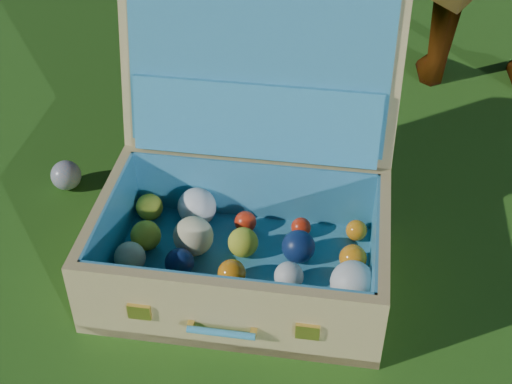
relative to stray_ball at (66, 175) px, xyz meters
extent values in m
plane|color=#215114|center=(0.71, 0.06, -0.04)|extent=(60.00, 60.00, 0.00)
sphere|color=teal|center=(0.00, 0.00, 0.00)|extent=(0.08, 0.08, 0.08)
cube|color=tan|center=(0.55, -0.11, -0.03)|extent=(0.71, 0.57, 0.02)
cube|color=tan|center=(0.60, -0.30, 0.05)|extent=(0.61, 0.19, 0.19)
cube|color=tan|center=(0.50, 0.07, 0.05)|extent=(0.61, 0.19, 0.19)
cube|color=tan|center=(0.26, -0.19, 0.05)|extent=(0.12, 0.36, 0.19)
cube|color=tan|center=(0.84, -0.04, 0.05)|extent=(0.12, 0.36, 0.19)
cube|color=teal|center=(0.55, -0.11, -0.01)|extent=(0.65, 0.51, 0.01)
cube|color=teal|center=(0.60, -0.29, 0.07)|extent=(0.56, 0.16, 0.16)
cube|color=teal|center=(0.50, 0.06, 0.07)|extent=(0.56, 0.16, 0.16)
cube|color=teal|center=(0.27, -0.19, 0.07)|extent=(0.10, 0.36, 0.16)
cube|color=teal|center=(0.83, -0.04, 0.07)|extent=(0.10, 0.36, 0.16)
cube|color=tan|center=(0.48, 0.15, 0.35)|extent=(0.64, 0.29, 0.41)
cube|color=teal|center=(0.48, 0.13, 0.35)|extent=(0.58, 0.24, 0.36)
cube|color=teal|center=(0.49, 0.09, 0.24)|extent=(0.55, 0.20, 0.17)
cube|color=#F2C659|center=(0.45, -0.36, 0.05)|extent=(0.05, 0.02, 0.04)
cube|color=#F2C659|center=(0.77, -0.28, 0.05)|extent=(0.05, 0.02, 0.04)
cylinder|color=teal|center=(0.61, -0.33, 0.04)|extent=(0.13, 0.05, 0.01)
cube|color=#F2C659|center=(0.55, -0.34, 0.04)|extent=(0.02, 0.02, 0.01)
cube|color=#F2C659|center=(0.67, -0.31, 0.04)|extent=(0.02, 0.02, 0.01)
sphere|color=gold|center=(0.37, -0.31, 0.03)|extent=(0.07, 0.07, 0.07)
sphere|color=#AE9217|center=(0.48, -0.27, 0.03)|extent=(0.08, 0.08, 0.08)
sphere|color=#AE9217|center=(0.59, -0.24, 0.03)|extent=(0.08, 0.08, 0.08)
sphere|color=gold|center=(0.71, -0.22, 0.02)|extent=(0.06, 0.06, 0.06)
sphere|color=gold|center=(0.81, -0.18, 0.03)|extent=(0.08, 0.08, 0.08)
sphere|color=beige|center=(0.33, -0.21, 0.03)|extent=(0.07, 0.07, 0.07)
sphere|color=#102350|center=(0.43, -0.18, 0.02)|extent=(0.07, 0.07, 0.07)
sphere|color=orange|center=(0.55, -0.16, 0.02)|extent=(0.06, 0.06, 0.06)
sphere|color=silver|center=(0.67, -0.12, 0.02)|extent=(0.06, 0.06, 0.06)
sphere|color=silver|center=(0.80, -0.10, 0.04)|extent=(0.09, 0.09, 0.09)
sphere|color=gold|center=(0.32, -0.14, 0.02)|extent=(0.07, 0.07, 0.07)
sphere|color=beige|center=(0.43, -0.11, 0.04)|extent=(0.09, 0.09, 0.09)
sphere|color=gold|center=(0.53, -0.07, 0.02)|extent=(0.07, 0.07, 0.07)
sphere|color=#102350|center=(0.65, -0.03, 0.03)|extent=(0.08, 0.08, 0.08)
sphere|color=orange|center=(0.78, -0.01, 0.02)|extent=(0.06, 0.06, 0.06)
sphere|color=gold|center=(0.28, -0.04, 0.02)|extent=(0.06, 0.06, 0.06)
sphere|color=silver|center=(0.39, -0.01, 0.04)|extent=(0.09, 0.09, 0.09)
sphere|color=red|center=(0.51, 0.01, 0.02)|extent=(0.05, 0.05, 0.05)
sphere|color=red|center=(0.63, 0.04, 0.01)|extent=(0.05, 0.05, 0.05)
sphere|color=orange|center=(0.75, 0.08, 0.01)|extent=(0.05, 0.05, 0.05)
camera|label=1|loc=(1.04, -1.13, 1.12)|focal=50.00mm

